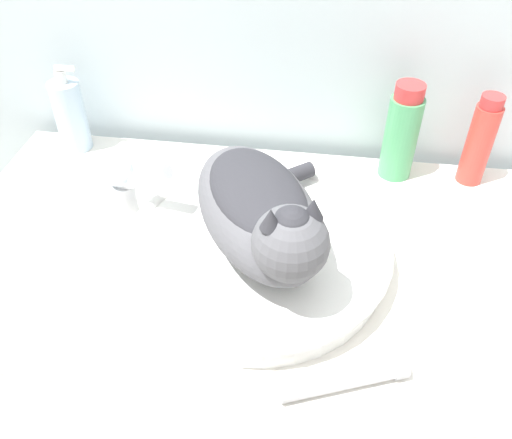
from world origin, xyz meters
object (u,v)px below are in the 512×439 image
object	(u,v)px
mouthwash_bottle	(401,133)
shampoo_bottle_tall	(480,141)
faucet	(127,187)
cream_tube	(345,378)
cat	(262,210)
soap_pump_bottle	(70,115)

from	to	relation	value
mouthwash_bottle	shampoo_bottle_tall	world-z (taller)	mouthwash_bottle
faucet	cream_tube	size ratio (longest dim) A/B	0.83
faucet	shampoo_bottle_tall	xyz separation A→B (m)	(0.61, 0.21, 0.01)
cat	shampoo_bottle_tall	size ratio (longest dim) A/B	2.02
faucet	shampoo_bottle_tall	size ratio (longest dim) A/B	0.81
cream_tube	shampoo_bottle_tall	bearing A→B (deg)	64.95
shampoo_bottle_tall	cream_tube	xyz separation A→B (m)	(-0.23, -0.49, -0.07)
cat	shampoo_bottle_tall	distance (m)	0.48
shampoo_bottle_tall	soap_pump_bottle	size ratio (longest dim) A/B	0.98
cat	soap_pump_bottle	size ratio (longest dim) A/B	1.99
faucet	soap_pump_bottle	bearing A→B (deg)	148.60
faucet	soap_pump_bottle	xyz separation A→B (m)	(-0.19, 0.21, 0.00)
mouthwash_bottle	shampoo_bottle_tall	size ratio (longest dim) A/B	1.06
shampoo_bottle_tall	mouthwash_bottle	bearing A→B (deg)	180.00
shampoo_bottle_tall	soap_pump_bottle	bearing A→B (deg)	-180.00
shampoo_bottle_tall	soap_pump_bottle	world-z (taller)	soap_pump_bottle
cat	mouthwash_bottle	size ratio (longest dim) A/B	1.91
cream_tube	cat	bearing A→B (deg)	125.49
cat	cream_tube	world-z (taller)	cat
cat	soap_pump_bottle	distance (m)	0.53
faucet	soap_pump_bottle	distance (m)	0.29
mouthwash_bottle	soap_pump_bottle	xyz separation A→B (m)	(-0.66, -0.00, -0.02)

